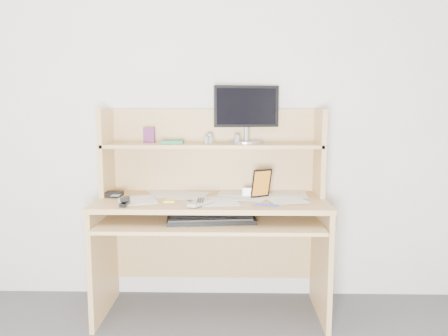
{
  "coord_description": "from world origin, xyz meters",
  "views": [
    {
      "loc": [
        0.13,
        -1.16,
        1.3
      ],
      "look_at": [
        0.08,
        1.43,
        0.95
      ],
      "focal_mm": 35.0,
      "sensor_mm": 36.0,
      "label": 1
    }
  ],
  "objects_px": {
    "keyboard": "(211,219)",
    "monitor": "(246,113)",
    "tv_remote": "(200,203)",
    "game_case": "(261,183)",
    "desk": "(212,205)"
  },
  "relations": [
    {
      "from": "keyboard",
      "to": "tv_remote",
      "type": "bearing_deg",
      "value": 178.01
    },
    {
      "from": "game_case",
      "to": "desk",
      "type": "bearing_deg",
      "value": 140.7
    },
    {
      "from": "desk",
      "to": "tv_remote",
      "type": "height_order",
      "value": "desk"
    },
    {
      "from": "monitor",
      "to": "desk",
      "type": "bearing_deg",
      "value": -163.51
    },
    {
      "from": "desk",
      "to": "tv_remote",
      "type": "xyz_separation_m",
      "value": [
        -0.05,
        -0.27,
        0.07
      ]
    },
    {
      "from": "tv_remote",
      "to": "monitor",
      "type": "distance_m",
      "value": 0.7
    },
    {
      "from": "keyboard",
      "to": "tv_remote",
      "type": "relative_size",
      "value": 2.78
    },
    {
      "from": "desk",
      "to": "keyboard",
      "type": "height_order",
      "value": "desk"
    },
    {
      "from": "keyboard",
      "to": "monitor",
      "type": "height_order",
      "value": "monitor"
    },
    {
      "from": "keyboard",
      "to": "game_case",
      "type": "distance_m",
      "value": 0.4
    },
    {
      "from": "keyboard",
      "to": "monitor",
      "type": "bearing_deg",
      "value": 54.6
    },
    {
      "from": "tv_remote",
      "to": "monitor",
      "type": "height_order",
      "value": "monitor"
    },
    {
      "from": "desk",
      "to": "monitor",
      "type": "bearing_deg",
      "value": 28.79
    },
    {
      "from": "desk",
      "to": "game_case",
      "type": "xyz_separation_m",
      "value": [
        0.31,
        -0.06,
        0.15
      ]
    },
    {
      "from": "game_case",
      "to": "keyboard",
      "type": "bearing_deg",
      "value": -174.41
    }
  ]
}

